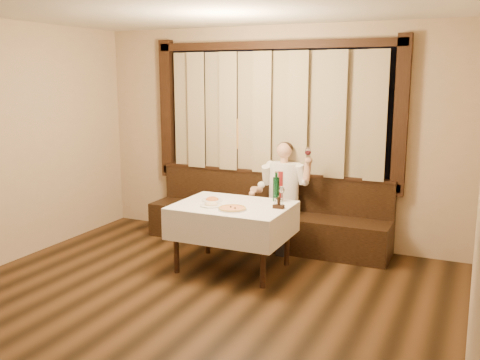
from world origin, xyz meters
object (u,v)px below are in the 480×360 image
at_px(seated_man, 282,187).
at_px(banquette, 266,221).
at_px(pasta_cream, 211,203).
at_px(dining_table, 233,214).
at_px(cruet_caddy, 279,204).
at_px(pasta_red, 212,198).
at_px(pizza, 232,208).
at_px(green_bottle, 276,189).

bearing_deg(seated_man, banquette, 160.48).
bearing_deg(pasta_cream, dining_table, 41.26).
relative_size(banquette, cruet_caddy, 24.40).
height_order(banquette, dining_table, banquette).
xyz_separation_m(dining_table, pasta_red, (-0.29, 0.06, 0.14)).
height_order(pizza, green_bottle, green_bottle).
distance_m(pizza, pasta_red, 0.47).
bearing_deg(pasta_red, dining_table, -12.35).
height_order(banquette, green_bottle, green_bottle).
relative_size(dining_table, cruet_caddy, 9.68).
distance_m(dining_table, green_bottle, 0.58).
bearing_deg(pasta_red, pizza, -35.46).
bearing_deg(banquette, dining_table, -90.00).
bearing_deg(dining_table, banquette, 90.00).
distance_m(pasta_red, seated_man, 1.02).
bearing_deg(pasta_cream, banquette, 81.16).
relative_size(pizza, cruet_caddy, 2.39).
height_order(banquette, pasta_cream, banquette).
bearing_deg(green_bottle, banquette, 119.86).
bearing_deg(pasta_cream, pasta_red, 115.01).
height_order(banquette, pizza, banquette).
xyz_separation_m(pasta_cream, green_bottle, (0.57, 0.52, 0.11)).
relative_size(green_bottle, cruet_caddy, 2.62).
bearing_deg(pizza, seated_man, 82.47).
height_order(banquette, cruet_caddy, banquette).
height_order(dining_table, seated_man, seated_man).
height_order(green_bottle, seated_man, seated_man).
bearing_deg(green_bottle, cruet_caddy, -64.57).
bearing_deg(cruet_caddy, seated_man, 104.91).
bearing_deg(dining_table, cruet_caddy, 5.12).
height_order(pasta_red, seated_man, seated_man).
bearing_deg(dining_table, pasta_cream, -138.74).
xyz_separation_m(dining_table, cruet_caddy, (0.53, 0.05, 0.15)).
relative_size(banquette, pasta_red, 13.14).
relative_size(pasta_cream, seated_man, 0.18).
relative_size(pizza, green_bottle, 0.91).
bearing_deg(cruet_caddy, pasta_red, 176.22).
relative_size(pizza, seated_man, 0.23).
xyz_separation_m(dining_table, pasta_cream, (-0.18, -0.16, 0.14)).
distance_m(banquette, pasta_cream, 1.29).
bearing_deg(pizza, green_bottle, 63.18).
bearing_deg(seated_man, pasta_red, -121.68).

